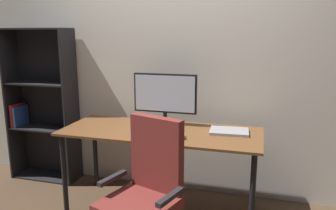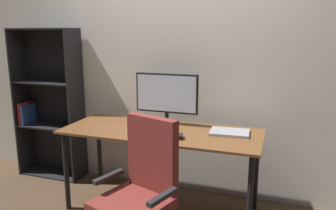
{
  "view_description": "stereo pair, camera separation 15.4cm",
  "coord_description": "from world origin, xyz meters",
  "px_view_note": "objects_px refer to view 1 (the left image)",
  "views": [
    {
      "loc": [
        0.81,
        -2.61,
        1.56
      ],
      "look_at": [
        0.08,
        -0.04,
        0.98
      ],
      "focal_mm": 35.28,
      "sensor_mm": 36.0,
      "label": 1
    },
    {
      "loc": [
        0.96,
        -2.56,
        1.56
      ],
      "look_at": [
        0.08,
        -0.04,
        0.98
      ],
      "focal_mm": 35.28,
      "sensor_mm": 36.0,
      "label": 2
    }
  ],
  "objects_px": {
    "monitor": "(165,96)",
    "mouse": "(181,136)",
    "bookshelf": "(43,106)",
    "coffee_mug": "(167,125)",
    "office_chair": "(145,200)",
    "laptop": "(229,131)",
    "keyboard": "(155,135)",
    "desk": "(161,139)"
  },
  "relations": [
    {
      "from": "monitor",
      "to": "mouse",
      "type": "relative_size",
      "value": 6.08
    },
    {
      "from": "bookshelf",
      "to": "coffee_mug",
      "type": "bearing_deg",
      "value": -11.64
    },
    {
      "from": "mouse",
      "to": "office_chair",
      "type": "height_order",
      "value": "office_chair"
    },
    {
      "from": "coffee_mug",
      "to": "laptop",
      "type": "bearing_deg",
      "value": 6.55
    },
    {
      "from": "keyboard",
      "to": "mouse",
      "type": "distance_m",
      "value": 0.22
    },
    {
      "from": "keyboard",
      "to": "laptop",
      "type": "xyz_separation_m",
      "value": [
        0.58,
        0.26,
        0.0
      ]
    },
    {
      "from": "keyboard",
      "to": "coffee_mug",
      "type": "bearing_deg",
      "value": 78.27
    },
    {
      "from": "coffee_mug",
      "to": "laptop",
      "type": "height_order",
      "value": "coffee_mug"
    },
    {
      "from": "keyboard",
      "to": "laptop",
      "type": "distance_m",
      "value": 0.63
    },
    {
      "from": "keyboard",
      "to": "bookshelf",
      "type": "height_order",
      "value": "bookshelf"
    },
    {
      "from": "keyboard",
      "to": "monitor",
      "type": "bearing_deg",
      "value": 95.27
    },
    {
      "from": "mouse",
      "to": "bookshelf",
      "type": "height_order",
      "value": "bookshelf"
    },
    {
      "from": "keyboard",
      "to": "bookshelf",
      "type": "distance_m",
      "value": 1.51
    },
    {
      "from": "office_chair",
      "to": "coffee_mug",
      "type": "bearing_deg",
      "value": 112.69
    },
    {
      "from": "keyboard",
      "to": "coffee_mug",
      "type": "height_order",
      "value": "coffee_mug"
    },
    {
      "from": "coffee_mug",
      "to": "office_chair",
      "type": "relative_size",
      "value": 0.1
    },
    {
      "from": "desk",
      "to": "bookshelf",
      "type": "height_order",
      "value": "bookshelf"
    },
    {
      "from": "keyboard",
      "to": "coffee_mug",
      "type": "xyz_separation_m",
      "value": [
        0.05,
        0.2,
        0.04
      ]
    },
    {
      "from": "mouse",
      "to": "laptop",
      "type": "bearing_deg",
      "value": 20.5
    },
    {
      "from": "desk",
      "to": "mouse",
      "type": "distance_m",
      "value": 0.29
    },
    {
      "from": "desk",
      "to": "office_chair",
      "type": "height_order",
      "value": "office_chair"
    },
    {
      "from": "laptop",
      "to": "coffee_mug",
      "type": "bearing_deg",
      "value": -177.28
    },
    {
      "from": "laptop",
      "to": "desk",
      "type": "bearing_deg",
      "value": -174.06
    },
    {
      "from": "mouse",
      "to": "office_chair",
      "type": "xyz_separation_m",
      "value": [
        -0.11,
        -0.53,
        -0.3
      ]
    },
    {
      "from": "laptop",
      "to": "bookshelf",
      "type": "relative_size",
      "value": 0.2
    },
    {
      "from": "mouse",
      "to": "desk",
      "type": "bearing_deg",
      "value": 127.11
    },
    {
      "from": "desk",
      "to": "office_chair",
      "type": "xyz_separation_m",
      "value": [
        0.1,
        -0.7,
        -0.2
      ]
    },
    {
      "from": "keyboard",
      "to": "coffee_mug",
      "type": "distance_m",
      "value": 0.21
    },
    {
      "from": "keyboard",
      "to": "desk",
      "type": "bearing_deg",
      "value": 91.41
    },
    {
      "from": "mouse",
      "to": "office_chair",
      "type": "distance_m",
      "value": 0.62
    },
    {
      "from": "desk",
      "to": "office_chair",
      "type": "relative_size",
      "value": 1.69
    },
    {
      "from": "mouse",
      "to": "laptop",
      "type": "distance_m",
      "value": 0.44
    },
    {
      "from": "mouse",
      "to": "coffee_mug",
      "type": "bearing_deg",
      "value": 114.09
    },
    {
      "from": "mouse",
      "to": "office_chair",
      "type": "relative_size",
      "value": 0.1
    },
    {
      "from": "monitor",
      "to": "laptop",
      "type": "bearing_deg",
      "value": -9.57
    },
    {
      "from": "keyboard",
      "to": "mouse",
      "type": "bearing_deg",
      "value": 1.78
    },
    {
      "from": "coffee_mug",
      "to": "office_chair",
      "type": "xyz_separation_m",
      "value": [
        0.06,
        -0.74,
        -0.33
      ]
    },
    {
      "from": "coffee_mug",
      "to": "bookshelf",
      "type": "relative_size",
      "value": 0.06
    },
    {
      "from": "keyboard",
      "to": "office_chair",
      "type": "height_order",
      "value": "office_chair"
    },
    {
      "from": "keyboard",
      "to": "bookshelf",
      "type": "bearing_deg",
      "value": 163.09
    },
    {
      "from": "monitor",
      "to": "bookshelf",
      "type": "height_order",
      "value": "bookshelf"
    },
    {
      "from": "monitor",
      "to": "mouse",
      "type": "height_order",
      "value": "monitor"
    }
  ]
}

